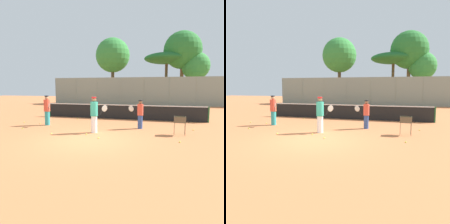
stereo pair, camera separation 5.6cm
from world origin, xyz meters
TOP-DOWN VIEW (x-y plane):
  - ground_plane at (0.00, 0.00)m, footprint 80.00×80.00m
  - tennis_net at (0.00, 6.64)m, footprint 11.93×0.10m
  - back_fence at (0.00, 19.35)m, footprint 25.39×0.08m
  - tree_0 at (2.61, 23.52)m, footprint 6.28×6.28m
  - tree_1 at (6.47, 23.19)m, footprint 3.74×3.74m
  - tree_2 at (-4.95, 22.27)m, footprint 4.93×4.93m
  - tree_3 at (4.72, 23.39)m, footprint 5.16×5.16m
  - player_white_outfit at (1.83, 3.40)m, footprint 0.86×0.40m
  - player_red_cap at (-0.29, 1.65)m, footprint 0.95×0.38m
  - player_yellow_shirt at (-3.88, 2.99)m, footprint 0.74×0.73m
  - ball_cart at (3.96, 2.26)m, footprint 0.56×0.41m
  - tennis_ball_0 at (-5.88, 3.39)m, footprint 0.07×0.07m
  - tennis_ball_1 at (-4.56, 1.50)m, footprint 0.07×0.07m
  - tennis_ball_2 at (-4.60, 3.27)m, footprint 0.07×0.07m
  - tennis_ball_3 at (-0.51, 1.07)m, footprint 0.07×0.07m
  - tennis_ball_4 at (4.72, 3.61)m, footprint 0.07×0.07m
  - tennis_ball_5 at (0.34, 0.48)m, footprint 0.07×0.07m
  - tennis_ball_6 at (-3.07, 5.70)m, footprint 0.07×0.07m
  - tennis_ball_7 at (-2.25, 0.70)m, footprint 0.07×0.07m
  - tennis_ball_8 at (3.93, 0.71)m, footprint 0.07×0.07m

SIDE VIEW (x-z plane):
  - ground_plane at x=0.00m, z-range 0.00..0.00m
  - tennis_ball_0 at x=-5.88m, z-range 0.00..0.07m
  - tennis_ball_1 at x=-4.56m, z-range 0.00..0.07m
  - tennis_ball_2 at x=-4.60m, z-range 0.00..0.07m
  - tennis_ball_3 at x=-0.51m, z-range 0.00..0.07m
  - tennis_ball_4 at x=4.72m, z-range 0.00..0.07m
  - tennis_ball_5 at x=0.34m, z-range 0.00..0.07m
  - tennis_ball_6 at x=-3.07m, z-range 0.00..0.07m
  - tennis_ball_7 at x=-2.25m, z-range 0.00..0.07m
  - tennis_ball_8 at x=3.93m, z-range 0.00..0.07m
  - tennis_net at x=0.00m, z-range 0.02..1.09m
  - ball_cart at x=3.96m, z-range 0.23..1.15m
  - player_white_outfit at x=1.83m, z-range 0.03..1.66m
  - player_yellow_shirt at x=-3.88m, z-range 0.03..1.87m
  - player_red_cap at x=-0.29m, z-range 0.03..1.89m
  - back_fence at x=0.00m, z-range 0.00..3.59m
  - tree_1 at x=6.47m, z-range 1.64..8.69m
  - tree_0 at x=2.61m, z-range 2.73..9.86m
  - tree_2 at x=-4.95m, z-range 2.17..11.52m
  - tree_3 at x=4.72m, z-range 2.36..12.31m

